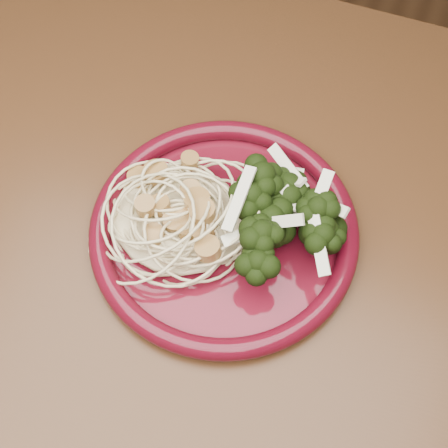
% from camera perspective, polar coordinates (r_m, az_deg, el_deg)
% --- Properties ---
extents(dining_table, '(1.20, 0.80, 0.75)m').
position_cam_1_polar(dining_table, '(0.63, -5.54, -9.34)').
color(dining_table, '#472814').
rests_on(dining_table, ground).
extents(dinner_plate, '(0.27, 0.27, 0.02)m').
position_cam_1_polar(dinner_plate, '(0.55, -0.00, -0.57)').
color(dinner_plate, '#520B18').
rests_on(dinner_plate, dining_table).
extents(spaghetti_pile, '(0.14, 0.12, 0.03)m').
position_cam_1_polar(spaghetti_pile, '(0.55, -4.26, 0.74)').
color(spaghetti_pile, beige).
rests_on(spaghetti_pile, dinner_plate).
extents(scallop_cluster, '(0.13, 0.13, 0.04)m').
position_cam_1_polar(scallop_cluster, '(0.52, -4.49, 2.54)').
color(scallop_cluster, '#A67B40').
rests_on(scallop_cluster, spaghetti_pile).
extents(broccoli_pile, '(0.10, 0.14, 0.05)m').
position_cam_1_polar(broccoli_pile, '(0.53, 5.37, -0.55)').
color(broccoli_pile, black).
rests_on(broccoli_pile, dinner_plate).
extents(onion_garnish, '(0.07, 0.09, 0.05)m').
position_cam_1_polar(onion_garnish, '(0.51, 5.64, 1.05)').
color(onion_garnish, beige).
rests_on(onion_garnish, broccoli_pile).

